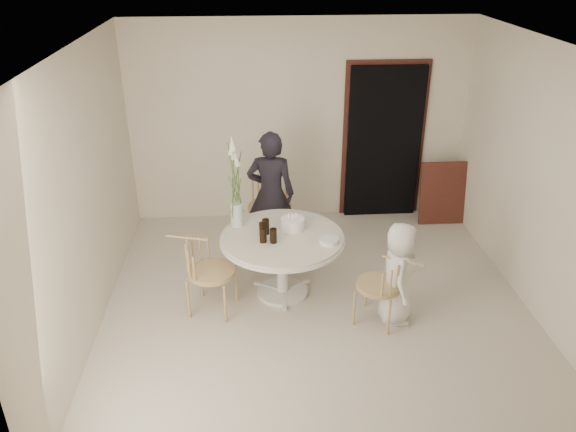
{
  "coord_description": "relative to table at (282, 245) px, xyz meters",
  "views": [
    {
      "loc": [
        -0.65,
        -4.96,
        3.56
      ],
      "look_at": [
        -0.29,
        0.3,
        0.93
      ],
      "focal_mm": 35.0,
      "sensor_mm": 36.0,
      "label": 1
    }
  ],
  "objects": [
    {
      "name": "chair_left",
      "position": [
        -0.87,
        -0.21,
        -0.06
      ],
      "size": [
        0.59,
        0.56,
        0.86
      ],
      "rotation": [
        0.0,
        0.0,
        1.3
      ],
      "color": "tan",
      "rests_on": "ground"
    },
    {
      "name": "cola_tumbler_c",
      "position": [
        -0.17,
        0.05,
        0.2
      ],
      "size": [
        0.09,
        0.09,
        0.17
      ],
      "primitive_type": "cylinder",
      "rotation": [
        0.0,
        0.0,
        -0.23
      ],
      "color": "black",
      "rests_on": "table"
    },
    {
      "name": "room_shell",
      "position": [
        0.35,
        -0.25,
        1.0
      ],
      "size": [
        4.5,
        4.5,
        4.5
      ],
      "color": "beige",
      "rests_on": "ground"
    },
    {
      "name": "chair_right",
      "position": [
        1.03,
        -0.61,
        -0.11
      ],
      "size": [
        0.59,
        0.58,
        0.79
      ],
      "rotation": [
        0.0,
        0.0,
        -2.1
      ],
      "color": "tan",
      "rests_on": "ground"
    },
    {
      "name": "cola_tumbler_a",
      "position": [
        -0.21,
        -0.13,
        0.19
      ],
      "size": [
        0.09,
        0.09,
        0.16
      ],
      "primitive_type": "cylinder",
      "rotation": [
        0.0,
        0.0,
        -0.21
      ],
      "color": "black",
      "rests_on": "table"
    },
    {
      "name": "picture_frame",
      "position": [
        2.3,
        1.62,
        -0.19
      ],
      "size": [
        0.65,
        0.2,
        0.86
      ],
      "primitive_type": "cube",
      "rotation": [
        -0.17,
        0.0,
        -0.01
      ],
      "color": "#5B281F",
      "rests_on": "ground"
    },
    {
      "name": "flower_vase",
      "position": [
        -0.48,
        0.27,
        0.55
      ],
      "size": [
        0.14,
        0.14,
        1.04
      ],
      "rotation": [
        0.0,
        0.0,
        0.11
      ],
      "color": "silver",
      "rests_on": "table"
    },
    {
      "name": "door_trim",
      "position": [
        1.5,
        1.98,
        0.49
      ],
      "size": [
        1.12,
        0.03,
        2.22
      ],
      "primitive_type": "cube",
      "color": "#5B281F",
      "rests_on": "ground"
    },
    {
      "name": "boy",
      "position": [
        1.13,
        -0.55,
        -0.07
      ],
      "size": [
        0.44,
        0.59,
        1.1
      ],
      "primitive_type": "imported",
      "rotation": [
        0.0,
        0.0,
        1.4
      ],
      "color": "white",
      "rests_on": "ground"
    },
    {
      "name": "cola_tumbler_d",
      "position": [
        -0.21,
        0.03,
        0.18
      ],
      "size": [
        0.09,
        0.09,
        0.14
      ],
      "primitive_type": "cylinder",
      "rotation": [
        0.0,
        0.0,
        -0.4
      ],
      "color": "black",
      "rests_on": "table"
    },
    {
      "name": "cola_tumbler_b",
      "position": [
        -0.1,
        -0.14,
        0.19
      ],
      "size": [
        0.09,
        0.09,
        0.16
      ],
      "primitive_type": "cylinder",
      "rotation": [
        0.0,
        0.0,
        0.35
      ],
      "color": "black",
      "rests_on": "table"
    },
    {
      "name": "plate_stack",
      "position": [
        0.47,
        -0.2,
        0.14
      ],
      "size": [
        0.21,
        0.21,
        0.05
      ],
      "primitive_type": "cylinder",
      "rotation": [
        0.0,
        0.0,
        -0.06
      ],
      "color": "white",
      "rests_on": "table"
    },
    {
      "name": "ground",
      "position": [
        0.35,
        -0.25,
        -0.62
      ],
      "size": [
        4.5,
        4.5,
        0.0
      ],
      "primitive_type": "plane",
      "color": "beige",
      "rests_on": "ground"
    },
    {
      "name": "girl",
      "position": [
        -0.08,
        0.95,
        0.17
      ],
      "size": [
        0.62,
        0.46,
        1.57
      ],
      "primitive_type": "imported",
      "rotation": [
        0.0,
        0.0,
        3.0
      ],
      "color": "black",
      "rests_on": "ground"
    },
    {
      "name": "table",
      "position": [
        0.0,
        0.0,
        0.0
      ],
      "size": [
        1.33,
        1.33,
        0.73
      ],
      "color": "silver",
      "rests_on": "ground"
    },
    {
      "name": "doorway",
      "position": [
        1.5,
        1.94,
        0.43
      ],
      "size": [
        1.0,
        0.1,
        2.1
      ],
      "primitive_type": "cube",
      "color": "black",
      "rests_on": "ground"
    },
    {
      "name": "chair_far",
      "position": [
        -0.06,
        1.28,
        -0.0
      ],
      "size": [
        0.6,
        0.63,
        0.95
      ],
      "rotation": [
        0.0,
        0.0,
        -0.22
      ],
      "color": "tan",
      "rests_on": "ground"
    },
    {
      "name": "birthday_cake",
      "position": [
        0.12,
        0.15,
        0.18
      ],
      "size": [
        0.26,
        0.26,
        0.17
      ],
      "rotation": [
        0.0,
        0.0,
        0.26
      ],
      "color": "white",
      "rests_on": "table"
    }
  ]
}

